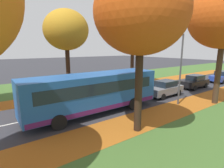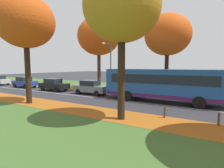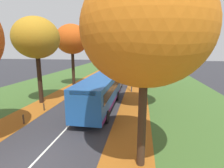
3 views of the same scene
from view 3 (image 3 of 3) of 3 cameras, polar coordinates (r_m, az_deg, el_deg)
name	(u,v)px [view 3 (image 3 of 3)]	position (r m, az deg, el deg)	size (l,w,h in m)	color
ground_plane	(34,163)	(10.36, -24.24, -22.51)	(160.00, 160.00, 0.00)	#2D2D33
grass_verge_left	(55,82)	(31.10, -18.17, 0.51)	(12.00, 90.00, 0.01)	#3D6028
leaf_litter_left	(65,92)	(23.83, -14.98, -2.53)	(2.80, 60.00, 0.00)	#9E5619
grass_verge_right	(167,86)	(27.88, 17.64, -0.68)	(12.00, 90.00, 0.01)	#3D6028
leaf_litter_right	(136,95)	(21.75, 7.73, -3.57)	(2.80, 60.00, 0.00)	#9E5619
road_centre_line	(108,84)	(28.06, -1.28, -0.06)	(0.12, 80.00, 0.01)	silver
tree_left_near	(36,38)	(19.32, -23.48, 13.53)	(4.54, 4.54, 8.71)	black
tree_left_mid	(72,39)	(27.51, -12.95, 13.99)	(4.89, 4.89, 9.20)	black
tree_right_nearest	(145,30)	(7.86, 10.84, 17.08)	(5.52, 5.52, 8.92)	#382619
tree_right_near	(146,36)	(16.22, 11.06, 14.99)	(5.05, 5.05, 8.98)	black
tree_right_mid	(146,36)	(25.64, 11.19, 15.23)	(5.87, 5.87, 10.06)	#422D1E
bollard_third	(23,119)	(15.07, -26.93, -10.23)	(0.12, 0.12, 0.74)	#4C3823
bollard_fourth	(44,107)	(17.36, -21.34, -6.98)	(0.12, 0.12, 0.72)	#4C3823
streetlamp_right	(130,64)	(22.71, 5.76, 6.67)	(1.89, 0.28, 6.00)	#47474C
bus	(101,91)	(16.50, -3.72, -2.28)	(2.69, 10.40, 2.98)	#1E5199
car_grey_lead	(115,83)	(24.57, 1.01, 0.20)	(1.83, 4.23, 1.62)	slate
car_black_following	(119,77)	(30.51, 2.30, 2.42)	(1.80, 4.21, 1.62)	black
car_blue_third_in_line	(124,72)	(37.24, 4.06, 4.05)	(1.79, 4.20, 1.62)	#233D9E
car_silver_fourth_in_line	(127,68)	(44.65, 5.03, 5.27)	(1.80, 4.21, 1.62)	#B7BABF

